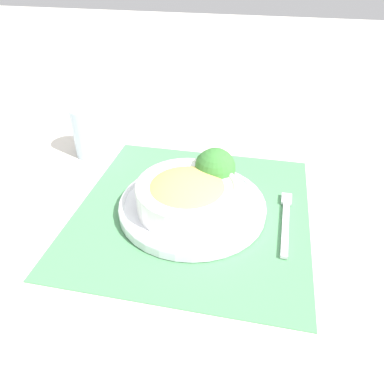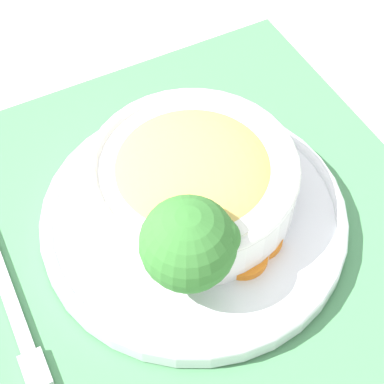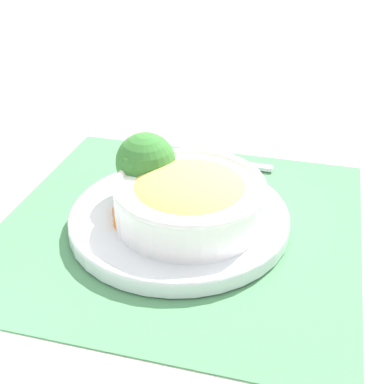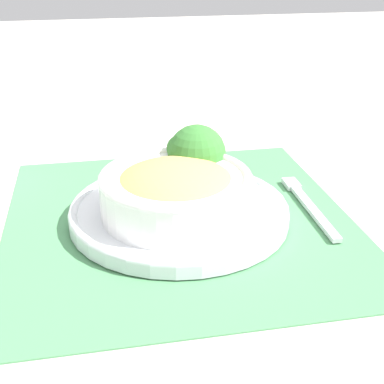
# 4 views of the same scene
# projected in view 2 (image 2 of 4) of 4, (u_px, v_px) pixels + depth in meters

# --- Properties ---
(ground_plane) EXTENTS (4.00, 4.00, 0.00)m
(ground_plane) POSITION_uv_depth(u_px,v_px,m) (194.00, 226.00, 0.60)
(ground_plane) COLOR beige
(placemat) EXTENTS (0.44, 0.46, 0.00)m
(placemat) POSITION_uv_depth(u_px,v_px,m) (194.00, 225.00, 0.60)
(placemat) COLOR #4C8C59
(placemat) RESTS_ON ground_plane
(plate) EXTENTS (0.28, 0.28, 0.02)m
(plate) POSITION_uv_depth(u_px,v_px,m) (194.00, 217.00, 0.59)
(plate) COLOR silver
(plate) RESTS_ON placemat
(bowl) EXTENTS (0.19, 0.19, 0.06)m
(bowl) POSITION_uv_depth(u_px,v_px,m) (193.00, 178.00, 0.57)
(bowl) COLOR white
(bowl) RESTS_ON plate
(broccoli_floret) EXTENTS (0.08, 0.08, 0.09)m
(broccoli_floret) POSITION_uv_depth(u_px,v_px,m) (189.00, 244.00, 0.51)
(broccoli_floret) COLOR #759E51
(broccoli_floret) RESTS_ON plate
(carrot_slice_near) EXTENTS (0.05, 0.05, 0.01)m
(carrot_slice_near) POSITION_uv_depth(u_px,v_px,m) (242.00, 255.00, 0.56)
(carrot_slice_near) COLOR orange
(carrot_slice_near) RESTS_ON plate
(carrot_slice_middle) EXTENTS (0.05, 0.05, 0.01)m
(carrot_slice_middle) POSITION_uv_depth(u_px,v_px,m) (257.00, 237.00, 0.57)
(carrot_slice_middle) COLOR orange
(carrot_slice_middle) RESTS_ON plate
(carrot_slice_far) EXTENTS (0.05, 0.05, 0.01)m
(carrot_slice_far) POSITION_uv_depth(u_px,v_px,m) (262.00, 216.00, 0.58)
(carrot_slice_far) COLOR orange
(carrot_slice_far) RESTS_ON plate
(fork) EXTENTS (0.02, 0.18, 0.01)m
(fork) POSITION_uv_depth(u_px,v_px,m) (15.00, 313.00, 0.54)
(fork) COLOR silver
(fork) RESTS_ON placemat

